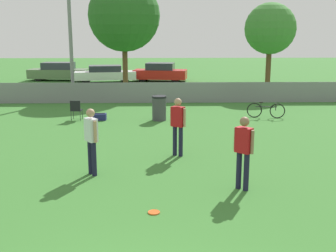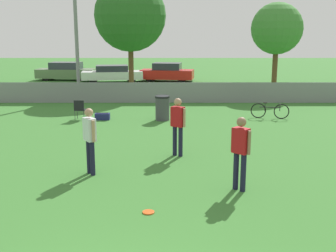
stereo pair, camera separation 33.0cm
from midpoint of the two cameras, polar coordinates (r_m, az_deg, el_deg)
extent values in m
cube|color=gray|center=(22.64, -2.93, 4.53)|extent=(24.60, 0.03, 1.10)
cylinder|color=gray|center=(24.56, -13.63, 14.93)|extent=(0.20, 0.20, 9.74)
cylinder|color=brown|center=(26.42, -6.18, 7.78)|extent=(0.32, 0.32, 3.09)
sphere|color=#286023|center=(26.35, -6.34, 14.67)|extent=(4.34, 4.34, 4.34)
cylinder|color=brown|center=(27.17, 13.06, 7.33)|extent=(0.32, 0.32, 2.78)
sphere|color=#3D7F33|center=(27.08, 13.33, 12.73)|extent=(3.13, 3.13, 3.13)
cylinder|color=#191933|center=(11.39, -11.29, -4.16)|extent=(0.13, 0.13, 0.92)
cylinder|color=#191933|center=(11.21, -10.82, -4.41)|extent=(0.13, 0.13, 0.92)
cube|color=silver|center=(11.10, -11.22, -0.52)|extent=(0.40, 0.43, 0.60)
sphere|color=tan|center=(11.01, -11.32, 1.74)|extent=(0.23, 0.23, 0.23)
cylinder|color=tan|center=(11.31, -11.72, -0.35)|extent=(0.08, 0.08, 0.56)
cylinder|color=tan|center=(10.91, -10.69, -0.78)|extent=(0.08, 0.08, 0.56)
cylinder|color=#191933|center=(10.25, 8.66, -5.94)|extent=(0.13, 0.13, 0.92)
cylinder|color=#191933|center=(10.14, 9.64, -6.17)|extent=(0.13, 0.13, 0.92)
cube|color=#B21419|center=(9.98, 9.30, -1.90)|extent=(0.42, 0.42, 0.60)
sphere|color=#8C664C|center=(9.88, 9.39, 0.60)|extent=(0.23, 0.23, 0.23)
cylinder|color=#8C664C|center=(10.10, 8.22, -1.74)|extent=(0.08, 0.08, 0.56)
cylinder|color=#8C664C|center=(9.87, 10.41, -2.17)|extent=(0.08, 0.08, 0.56)
cylinder|color=#191933|center=(12.85, 0.20, -2.00)|extent=(0.13, 0.13, 0.92)
cylinder|color=#191933|center=(12.74, 0.99, -2.13)|extent=(0.13, 0.13, 0.92)
cube|color=#B21419|center=(12.63, 0.60, 1.28)|extent=(0.43, 0.39, 0.60)
sphere|color=tan|center=(12.55, 0.60, 3.28)|extent=(0.23, 0.23, 0.23)
cylinder|color=tan|center=(12.75, -0.27, 1.35)|extent=(0.08, 0.08, 0.56)
cylinder|color=tan|center=(12.51, 1.49, 1.13)|extent=(0.08, 0.08, 0.56)
cylinder|color=#E5591E|center=(8.97, -3.00, -11.60)|extent=(0.25, 0.25, 0.03)
torus|color=#E5591E|center=(8.97, -3.00, -11.59)|extent=(0.26, 0.26, 0.03)
cylinder|color=#333338|center=(18.77, -12.03, 1.55)|extent=(0.02, 0.02, 0.41)
cylinder|color=#333338|center=(18.86, -13.18, 1.55)|extent=(0.02, 0.02, 0.41)
cylinder|color=#333338|center=(18.40, -12.31, 1.32)|extent=(0.02, 0.02, 0.41)
cylinder|color=#333338|center=(18.49, -13.48, 1.32)|extent=(0.02, 0.02, 0.41)
cube|color=black|center=(18.59, -12.78, 2.10)|extent=(0.46, 0.46, 0.03)
cube|color=black|center=(18.35, -12.97, 2.68)|extent=(0.44, 0.05, 0.43)
torus|color=black|center=(19.00, 11.14, 2.11)|extent=(0.66, 0.18, 0.66)
torus|color=black|center=(19.04, 14.12, 1.99)|extent=(0.66, 0.18, 0.66)
cylinder|color=black|center=(18.98, 12.65, 2.56)|extent=(0.90, 0.22, 0.04)
cylinder|color=black|center=(18.98, 11.99, 2.58)|extent=(0.03, 0.03, 0.34)
cylinder|color=black|center=(19.01, 13.91, 2.51)|extent=(0.03, 0.03, 0.31)
cube|color=black|center=(18.95, 12.02, 3.15)|extent=(0.17, 0.09, 0.04)
cylinder|color=black|center=(18.98, 13.93, 2.97)|extent=(0.12, 0.44, 0.03)
cylinder|color=#3F3F44|center=(18.06, -1.73, 2.31)|extent=(0.60, 0.60, 0.97)
cylinder|color=black|center=(17.98, -1.74, 3.97)|extent=(0.63, 0.63, 0.08)
cube|color=navy|center=(18.42, -9.84, 1.23)|extent=(0.62, 0.34, 0.28)
cube|color=black|center=(18.39, -9.86, 1.71)|extent=(0.53, 0.04, 0.02)
cylinder|color=black|center=(35.03, -12.25, 6.68)|extent=(0.63, 0.22, 0.62)
cylinder|color=black|center=(33.61, -12.87, 6.42)|extent=(0.63, 0.22, 0.62)
cylinder|color=black|center=(35.84, -16.67, 6.57)|extent=(0.63, 0.22, 0.62)
cylinder|color=black|center=(34.46, -17.45, 6.30)|extent=(0.63, 0.22, 0.62)
cube|color=#59724C|center=(34.69, -14.85, 6.88)|extent=(4.67, 1.99, 0.71)
cube|color=#2D333D|center=(34.64, -14.91, 7.90)|extent=(2.47, 1.64, 0.53)
cylinder|color=black|center=(33.37, -6.33, 6.66)|extent=(0.69, 0.27, 0.68)
cylinder|color=black|center=(31.89, -6.20, 6.40)|extent=(0.69, 0.27, 0.68)
cylinder|color=black|center=(33.35, -11.24, 6.50)|extent=(0.69, 0.27, 0.68)
cylinder|color=black|center=(31.87, -11.33, 6.23)|extent=(0.69, 0.27, 0.68)
cube|color=white|center=(32.57, -8.79, 6.80)|extent=(4.76, 2.30, 0.60)
cube|color=#2D333D|center=(32.52, -8.82, 7.72)|extent=(2.56, 1.80, 0.45)
cylinder|color=black|center=(33.56, 1.00, 6.73)|extent=(0.65, 0.28, 0.63)
cylinder|color=black|center=(32.08, 0.67, 6.46)|extent=(0.65, 0.28, 0.63)
cylinder|color=black|center=(33.95, -3.24, 6.78)|extent=(0.65, 0.28, 0.63)
cylinder|color=black|center=(32.48, -3.75, 6.51)|extent=(0.65, 0.28, 0.63)
cube|color=red|center=(32.97, -1.34, 7.02)|extent=(4.27, 2.35, 0.70)
cube|color=#2D333D|center=(32.92, -1.34, 8.09)|extent=(2.32, 1.83, 0.53)
camera|label=1|loc=(0.17, -90.78, -0.17)|focal=45.00mm
camera|label=2|loc=(0.17, 89.22, 0.17)|focal=45.00mm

